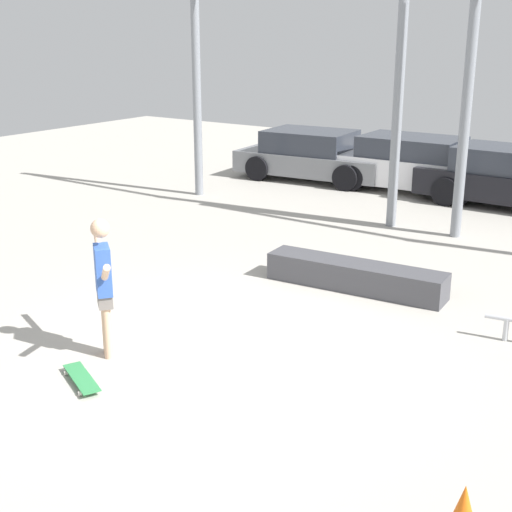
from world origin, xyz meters
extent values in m
plane|color=#B2ADA3|center=(0.00, 0.00, 0.00)|extent=(36.00, 36.00, 0.00)
cylinder|color=#DBAD89|center=(-1.08, -0.82, 0.41)|extent=(0.11, 0.11, 0.83)
cylinder|color=#DBAD89|center=(-0.96, -0.92, 0.41)|extent=(0.11, 0.11, 0.83)
cube|color=slate|center=(-1.02, -0.87, 0.76)|extent=(0.34, 0.32, 0.18)
cube|color=#3359B2|center=(-1.02, -0.87, 1.13)|extent=(0.39, 0.36, 0.60)
sphere|color=#DBAD89|center=(-1.02, -0.87, 1.65)|extent=(0.23, 0.23, 0.23)
cylinder|color=#DBAD89|center=(-1.38, -0.58, 1.25)|extent=(0.46, 0.39, 0.35)
cylinder|color=#DBAD89|center=(-0.66, -1.15, 1.25)|extent=(0.46, 0.39, 0.35)
cube|color=#338C4C|center=(-0.74, -1.57, 0.07)|extent=(0.84, 0.55, 0.01)
cylinder|color=silver|center=(-0.44, -1.59, 0.03)|extent=(0.06, 0.05, 0.05)
cylinder|color=silver|center=(-0.53, -1.79, 0.03)|extent=(0.06, 0.05, 0.05)
cylinder|color=silver|center=(-0.95, -1.35, 0.03)|extent=(0.06, 0.05, 0.05)
cylinder|color=silver|center=(-1.04, -1.54, 0.03)|extent=(0.06, 0.05, 0.05)
cube|color=#47474C|center=(0.42, 3.03, 0.22)|extent=(2.89, 0.78, 0.43)
cylinder|color=#B7BABF|center=(2.94, 2.41, 0.15)|extent=(0.07, 0.07, 0.30)
cylinder|color=gray|center=(-5.78, 6.80, 2.79)|extent=(0.20, 0.20, 5.58)
cylinder|color=gray|center=(-0.68, 6.80, 2.79)|extent=(0.20, 0.20, 5.58)
cylinder|color=gray|center=(0.68, 6.80, 2.79)|extent=(0.20, 0.20, 5.58)
cube|color=slate|center=(-4.37, 9.99, 0.46)|extent=(4.23, 2.17, 0.55)
cube|color=#2D333D|center=(-4.54, 9.98, 1.02)|extent=(2.39, 1.86, 0.57)
cylinder|color=black|center=(-3.19, 10.99, 0.33)|extent=(0.67, 0.28, 0.66)
cylinder|color=black|center=(-3.03, 9.22, 0.33)|extent=(0.67, 0.28, 0.66)
cylinder|color=black|center=(-5.71, 10.76, 0.33)|extent=(0.67, 0.28, 0.66)
cylinder|color=black|center=(-5.55, 9.00, 0.33)|extent=(0.67, 0.28, 0.66)
cube|color=white|center=(-1.56, 10.20, 0.51)|extent=(4.43, 1.84, 0.67)
cube|color=#2D333D|center=(-1.74, 10.20, 1.10)|extent=(2.45, 1.65, 0.50)
cylinder|color=black|center=(-0.22, 11.08, 0.33)|extent=(0.66, 0.24, 0.66)
cylinder|color=black|center=(-0.18, 9.40, 0.33)|extent=(0.66, 0.24, 0.66)
cylinder|color=black|center=(-2.94, 11.01, 0.33)|extent=(0.66, 0.24, 0.66)
cylinder|color=black|center=(-2.90, 9.33, 0.33)|extent=(0.66, 0.24, 0.66)
cube|color=#2D333D|center=(0.78, 9.94, 1.06)|extent=(2.44, 1.59, 0.55)
cylinder|color=black|center=(-0.38, 10.78, 0.33)|extent=(0.66, 0.23, 0.65)
cylinder|color=black|center=(-0.41, 9.16, 0.33)|extent=(0.66, 0.23, 0.65)
camera|label=1|loc=(5.13, -6.49, 3.93)|focal=50.00mm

